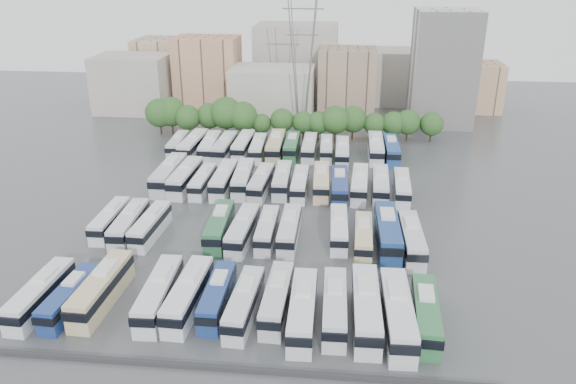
# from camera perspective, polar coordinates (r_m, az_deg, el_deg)

# --- Properties ---
(ground) EXTENTS (220.00, 220.00, 0.00)m
(ground) POSITION_cam_1_polar(r_m,az_deg,el_deg) (84.81, -2.68, -3.01)
(ground) COLOR #424447
(ground) RESTS_ON ground
(parapet) EXTENTS (56.00, 0.50, 0.50)m
(parapet) POSITION_cam_1_polar(r_m,az_deg,el_deg) (57.34, -7.74, -17.24)
(parapet) COLOR #2D2D30
(parapet) RESTS_ON ground
(tree_line) EXTENTS (64.98, 7.90, 8.89)m
(tree_line) POSITION_cam_1_polar(r_m,az_deg,el_deg) (122.92, -1.67, 7.55)
(tree_line) COLOR black
(tree_line) RESTS_ON ground
(city_buildings) EXTENTS (102.00, 35.00, 20.00)m
(city_buildings) POSITION_cam_1_polar(r_m,az_deg,el_deg) (151.34, -1.53, 11.78)
(city_buildings) COLOR #9E998E
(city_buildings) RESTS_ON ground
(apartment_tower) EXTENTS (14.00, 14.00, 26.00)m
(apartment_tower) POSITION_cam_1_polar(r_m,az_deg,el_deg) (137.33, 15.48, 12.02)
(apartment_tower) COLOR silver
(apartment_tower) RESTS_ON ground
(electricity_pylon) EXTENTS (9.00, 6.91, 33.83)m
(electricity_pylon) POSITION_cam_1_polar(r_m,az_deg,el_deg) (127.10, 1.49, 14.58)
(electricity_pylon) COLOR slate
(electricity_pylon) RESTS_ON ground
(bus_r0_s0) EXTENTS (2.99, 11.93, 3.72)m
(bus_r0_s0) POSITION_cam_1_polar(r_m,az_deg,el_deg) (70.08, -23.85, -9.45)
(bus_r0_s0) COLOR silver
(bus_r0_s0) RESTS_ON ground
(bus_r0_s1) EXTENTS (2.88, 10.91, 3.39)m
(bus_r0_s1) POSITION_cam_1_polar(r_m,az_deg,el_deg) (68.62, -21.31, -9.89)
(bus_r0_s1) COLOR navy
(bus_r0_s1) RESTS_ON ground
(bus_r0_s2) EXTENTS (3.18, 12.89, 4.02)m
(bus_r0_s2) POSITION_cam_1_polar(r_m,az_deg,el_deg) (68.38, -18.42, -9.26)
(bus_r0_s2) COLOR #CCBD8C
(bus_r0_s2) RESTS_ON ground
(bus_r0_s4) EXTENTS (3.17, 12.54, 3.90)m
(bus_r0_s4) POSITION_cam_1_polar(r_m,az_deg,el_deg) (65.82, -12.96, -10.00)
(bus_r0_s4) COLOR silver
(bus_r0_s4) RESTS_ON ground
(bus_r0_s5) EXTENTS (3.16, 12.49, 3.89)m
(bus_r0_s5) POSITION_cam_1_polar(r_m,az_deg,el_deg) (65.04, -10.11, -10.18)
(bus_r0_s5) COLOR silver
(bus_r0_s5) RESTS_ON ground
(bus_r0_s6) EXTENTS (2.47, 11.13, 3.49)m
(bus_r0_s6) POSITION_cam_1_polar(r_m,az_deg,el_deg) (64.65, -7.19, -10.41)
(bus_r0_s6) COLOR navy
(bus_r0_s6) RESTS_ON ground
(bus_r0_s7) EXTENTS (3.06, 11.57, 3.60)m
(bus_r0_s7) POSITION_cam_1_polar(r_m,az_deg,el_deg) (63.06, -4.47, -11.17)
(bus_r0_s7) COLOR silver
(bus_r0_s7) RESTS_ON ground
(bus_r0_s8) EXTENTS (2.81, 11.71, 3.66)m
(bus_r0_s8) POSITION_cam_1_polar(r_m,az_deg,el_deg) (63.62, -1.13, -10.73)
(bus_r0_s8) COLOR silver
(bus_r0_s8) RESTS_ON ground
(bus_r0_s9) EXTENTS (2.91, 12.49, 3.91)m
(bus_r0_s9) POSITION_cam_1_polar(r_m,az_deg,el_deg) (61.60, 1.49, -11.85)
(bus_r0_s9) COLOR silver
(bus_r0_s9) RESTS_ON ground
(bus_r0_s10) EXTENTS (2.84, 11.97, 3.74)m
(bus_r0_s10) POSITION_cam_1_polar(r_m,az_deg,el_deg) (62.39, 4.77, -11.52)
(bus_r0_s10) COLOR silver
(bus_r0_s10) RESTS_ON ground
(bus_r0_s11) EXTENTS (3.13, 13.27, 4.15)m
(bus_r0_s11) POSITION_cam_1_polar(r_m,az_deg,el_deg) (62.22, 7.94, -11.57)
(bus_r0_s11) COLOR silver
(bus_r0_s11) RESTS_ON ground
(bus_r0_s12) EXTENTS (3.29, 13.49, 4.21)m
(bus_r0_s12) POSITION_cam_1_polar(r_m,az_deg,el_deg) (61.86, 11.07, -12.00)
(bus_r0_s12) COLOR silver
(bus_r0_s12) RESTS_ON ground
(bus_r0_s13) EXTENTS (3.13, 11.88, 3.69)m
(bus_r0_s13) POSITION_cam_1_polar(r_m,az_deg,el_deg) (62.88, 13.83, -11.92)
(bus_r0_s13) COLOR #307040
(bus_r0_s13) RESTS_ON ground
(bus_r1_s0) EXTENTS (2.52, 11.04, 3.46)m
(bus_r1_s0) POSITION_cam_1_polar(r_m,az_deg,el_deg) (85.40, -17.61, -2.69)
(bus_r1_s0) COLOR silver
(bus_r1_s0) RESTS_ON ground
(bus_r1_s1) EXTENTS (3.05, 11.99, 3.73)m
(bus_r1_s1) POSITION_cam_1_polar(r_m,az_deg,el_deg) (83.01, -15.84, -3.12)
(bus_r1_s1) COLOR silver
(bus_r1_s1) RESTS_ON ground
(bus_r1_s2) EXTENTS (2.95, 11.45, 3.56)m
(bus_r1_s2) POSITION_cam_1_polar(r_m,az_deg,el_deg) (81.98, -13.79, -3.30)
(bus_r1_s2) COLOR silver
(bus_r1_s2) RESTS_ON ground
(bus_r1_s5) EXTENTS (3.17, 12.26, 3.82)m
(bus_r1_s5) POSITION_cam_1_polar(r_m,az_deg,el_deg) (79.73, -6.98, -3.45)
(bus_r1_s5) COLOR #2C673F
(bus_r1_s5) RESTS_ON ground
(bus_r1_s6) EXTENTS (3.18, 12.07, 3.75)m
(bus_r1_s6) POSITION_cam_1_polar(r_m,az_deg,el_deg) (78.43, -4.62, -3.83)
(bus_r1_s6) COLOR silver
(bus_r1_s6) RESTS_ON ground
(bus_r1_s7) EXTENTS (2.48, 10.93, 3.42)m
(bus_r1_s7) POSITION_cam_1_polar(r_m,az_deg,el_deg) (78.66, -2.14, -3.82)
(bus_r1_s7) COLOR silver
(bus_r1_s7) RESTS_ON ground
(bus_r1_s8) EXTENTS (2.53, 11.53, 3.62)m
(bus_r1_s8) POSITION_cam_1_polar(r_m,az_deg,el_deg) (78.39, 0.14, -3.82)
(bus_r1_s8) COLOR silver
(bus_r1_s8) RESTS_ON ground
(bus_r1_s10) EXTENTS (2.77, 11.24, 3.51)m
(bus_r1_s10) POSITION_cam_1_polar(r_m,az_deg,el_deg) (79.09, 5.18, -3.71)
(bus_r1_s10) COLOR white
(bus_r1_s10) RESTS_ON ground
(bus_r1_s11) EXTENTS (2.59, 11.00, 3.44)m
(bus_r1_s11) POSITION_cam_1_polar(r_m,az_deg,el_deg) (77.30, 7.65, -4.53)
(bus_r1_s11) COLOR beige
(bus_r1_s11) RESTS_ON ground
(bus_r1_s12) EXTENTS (3.27, 13.68, 4.27)m
(bus_r1_s12) POSITION_cam_1_polar(r_m,az_deg,el_deg) (78.24, 10.09, -4.00)
(bus_r1_s12) COLOR navy
(bus_r1_s12) RESTS_ON ground
(bus_r1_s13) EXTENTS (2.96, 12.36, 3.86)m
(bus_r1_s13) POSITION_cam_1_polar(r_m,az_deg,el_deg) (77.39, 12.44, -4.68)
(bus_r1_s13) COLOR silver
(bus_r1_s13) RESTS_ON ground
(bus_r2_s1) EXTENTS (3.02, 13.63, 4.27)m
(bus_r2_s1) POSITION_cam_1_polar(r_m,az_deg,el_deg) (99.38, -12.00, 1.80)
(bus_r2_s1) COLOR silver
(bus_r2_s1) RESTS_ON ground
(bus_r2_s2) EXTENTS (3.23, 13.01, 4.06)m
(bus_r2_s2) POSITION_cam_1_polar(r_m,az_deg,el_deg) (97.81, -10.38, 1.52)
(bus_r2_s2) COLOR silver
(bus_r2_s2) RESTS_ON ground
(bus_r2_s3) EXTENTS (2.55, 11.01, 3.44)m
(bus_r2_s3) POSITION_cam_1_polar(r_m,az_deg,el_deg) (96.36, -8.65, 1.11)
(bus_r2_s3) COLOR silver
(bus_r2_s3) RESTS_ON ground
(bus_r2_s4) EXTENTS (2.75, 12.46, 3.91)m
(bus_r2_s4) POSITION_cam_1_polar(r_m,az_deg,el_deg) (96.03, -6.53, 1.30)
(bus_r2_s4) COLOR silver
(bus_r2_s4) RESTS_ON ground
(bus_r2_s5) EXTENTS (3.32, 12.55, 3.90)m
(bus_r2_s5) POSITION_cam_1_polar(r_m,az_deg,el_deg) (96.17, -4.59, 1.41)
(bus_r2_s5) COLOR silver
(bus_r2_s5) RESTS_ON ground
(bus_r2_s6) EXTENTS (3.19, 11.97, 3.72)m
(bus_r2_s6) POSITION_cam_1_polar(r_m,az_deg,el_deg) (94.42, -2.74, 0.98)
(bus_r2_s6) COLOR silver
(bus_r2_s6) RESTS_ON ground
(bus_r2_s7) EXTENTS (2.88, 11.89, 3.71)m
(bus_r2_s7) POSITION_cam_1_polar(r_m,az_deg,el_deg) (95.51, -0.60, 1.27)
(bus_r2_s7) COLOR silver
(bus_r2_s7) RESTS_ON ground
(bus_r2_s8) EXTENTS (2.55, 11.28, 3.53)m
(bus_r2_s8) POSITION_cam_1_polar(r_m,az_deg,el_deg) (94.04, 1.22, 0.85)
(bus_r2_s8) COLOR silver
(bus_r2_s8) RESTS_ON ground
(bus_r2_s9) EXTENTS (3.15, 12.19, 3.79)m
(bus_r2_s9) POSITION_cam_1_polar(r_m,az_deg,el_deg) (94.86, 3.39, 1.10)
(bus_r2_s9) COLOR beige
(bus_r2_s9) RESTS_ON ground
(bus_r2_s10) EXTENTS (2.97, 12.19, 3.80)m
(bus_r2_s10) POSITION_cam_1_polar(r_m,az_deg,el_deg) (93.26, 5.26, 0.65)
(bus_r2_s10) COLOR navy
(bus_r2_s10) RESTS_ON ground
(bus_r2_s11) EXTENTS (3.22, 12.32, 3.83)m
(bus_r2_s11) POSITION_cam_1_polar(r_m,az_deg,el_deg) (94.43, 7.28, 0.86)
(bus_r2_s11) COLOR silver
(bus_r2_s11) RESTS_ON ground
(bus_r2_s12) EXTENTS (3.00, 12.08, 3.77)m
(bus_r2_s12) POSITION_cam_1_polar(r_m,az_deg,el_deg) (94.73, 9.37, 0.78)
(bus_r2_s12) COLOR silver
(bus_r2_s12) RESTS_ON ground
(bus_r2_s13) EXTENTS (2.99, 11.57, 3.60)m
(bus_r2_s13) POSITION_cam_1_polar(r_m,az_deg,el_deg) (94.50, 11.50, 0.51)
(bus_r2_s13) COLOR silver
(bus_r2_s13) RESTS_ON ground
(bus_r3_s0) EXTENTS (2.92, 11.26, 3.50)m
(bus_r3_s0) POSITION_cam_1_polar(r_m,az_deg,el_deg) (116.32, -11.12, 4.79)
(bus_r3_s0) COLOR silver
(bus_r3_s0) RESTS_ON ground
(bus_r3_s1) EXTENTS (3.33, 13.06, 4.06)m
(bus_r3_s1) POSITION_cam_1_polar(r_m,az_deg,el_deg) (114.35, -9.62, 4.73)
(bus_r3_s1) COLOR silver
(bus_r3_s1) RESTS_ON ground
(bus_r3_s2) EXTENTS (3.36, 12.60, 3.92)m
(bus_r3_s2) POSITION_cam_1_polar(r_m,az_deg,el_deg) (113.32, -7.93, 4.63)
(bus_r3_s2) COLOR silver
(bus_r3_s2) RESTS_ON ground
(bus_r3_s3) EXTENTS (3.01, 12.59, 3.93)m
(bus_r3_s3) POSITION_cam_1_polar(r_m,az_deg,el_deg) (112.52, -6.44, 4.58)
(bus_r3_s3) COLOR silver
(bus_r3_s3) RESTS_ON ground
(bus_r3_s4) EXTENTS (2.93, 12.42, 3.88)m
(bus_r3_s4) POSITION_cam_1_polar(r_m,az_deg,el_deg) (113.28, -4.56, 4.76)
(bus_r3_s4) COLOR silver
(bus_r3_s4) RESTS_ON ground
(bus_r3_s5) EXTENTS (2.98, 11.61, 3.61)m
(bus_r3_s5) POSITION_cam_1_polar(r_m,az_deg,el_deg) (111.90, -3.05, 4.50)
(bus_r3_s5) COLOR silver
(bus_r3_s5) RESTS_ON ground
(bus_r3_s6) EXTENTS (3.17, 13.40, 4.19)m
(bus_r3_s6) POSITION_cam_1_polar(r_m,az_deg,el_deg) (112.02, -1.26, 4.70)
(bus_r3_s6) COLOR tan
(bus_r3_s6) RESTS_ON ground
(bus_r3_s7) EXTENTS (2.72, 11.94, 3.74)m
(bus_r3_s7) POSITION_cam_1_polar(r_m,az_deg,el_deg) (112.60, 0.39, 4.69)
(bus_r3_s7) COLOR #2D6A3F
(bus_r3_s7) RESTS_ON ground
(bus_r3_s8) EXTENTS (2.62, 11.87, 3.72)m
(bus_r3_s8) POSITION_cam_1_polar(r_m,az_deg,el_deg) (111.86, 2.19, 4.54)
(bus_r3_s8) COLOR silver
(bus_r3_s8) RESTS_ON ground
(bus_r3_s9) EXTENTS (2.70, 10.93, 3.41)m
(bus_r3_s9) POSITION_cam_1_polar(r_m,az_deg,el_deg) (112.07, 3.92, 4.46)
(bus_r3_s9) COLOR silver
(bus_r3_s9) RESTS_ON ground
(bus_r3_s10) EXTENTS (2.66, 11.87, 3.72)m
(bus_r3_s10) POSITION_cam_1_polar(r_m,az_deg,el_deg) (109.87, 5.54, 4.10)
(bus_r3_s10) COLOR silver
(bus_r3_s10) RESTS_ON ground
(bus_r3_s12) EXTENTS (2.86, 12.98, 4.07)m
(bus_r3_s12) POSITION_cam_1_polar(r_m,az_deg,el_deg) (112.35, 8.91, 4.45)
(bus_r3_s12) COLOR silver
(bus_r3_s12) RESTS_ON ground
(bus_r3_s13) EXTENTS (2.81, 12.26, 3.84)m
(bus_r3_s13) POSITION_cam_1_polar(r_m,az_deg,el_deg) (112.36, 10.46, 4.28)
(bus_r3_s13) COLOR navy
(bus_r3_s13) RESTS_ON ground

